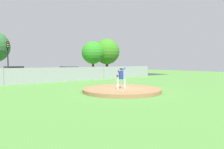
% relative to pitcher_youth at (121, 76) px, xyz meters
% --- Properties ---
extents(ground_plane, '(80.00, 80.00, 0.00)m').
position_rel_pitcher_youth_xyz_m(ground_plane, '(0.24, 6.19, -1.15)').
color(ground_plane, '#4C8438').
extents(asphalt_strip, '(44.00, 7.00, 0.01)m').
position_rel_pitcher_youth_xyz_m(asphalt_strip, '(0.24, 14.69, -1.15)').
color(asphalt_strip, '#2B2B2D').
rests_on(asphalt_strip, ground_plane).
extents(pitchers_mound, '(5.71, 5.71, 0.25)m').
position_rel_pitcher_youth_xyz_m(pitchers_mound, '(0.24, 0.19, -1.03)').
color(pitchers_mound, olive).
rests_on(pitchers_mound, ground_plane).
extents(pitcher_youth, '(0.80, 0.32, 1.57)m').
position_rel_pitcher_youth_xyz_m(pitcher_youth, '(0.00, 0.00, 0.00)').
color(pitcher_youth, silver).
rests_on(pitcher_youth, pitchers_mound).
extents(baseball, '(0.07, 0.07, 0.07)m').
position_rel_pitcher_youth_xyz_m(baseball, '(-0.76, -1.04, -0.87)').
color(baseball, white).
rests_on(baseball, pitchers_mound).
extents(chainlink_fence, '(29.31, 0.07, 1.72)m').
position_rel_pitcher_youth_xyz_m(chainlink_fence, '(0.24, 10.19, -0.34)').
color(chainlink_fence, gray).
rests_on(chainlink_fence, ground_plane).
extents(parked_car_slate, '(2.02, 4.13, 1.73)m').
position_rel_pitcher_youth_xyz_m(parked_car_slate, '(-3.75, 14.62, -0.34)').
color(parked_car_slate, slate).
rests_on(parked_car_slate, ground_plane).
extents(parked_car_silver, '(1.94, 4.53, 1.61)m').
position_rel_pitcher_youth_xyz_m(parked_car_silver, '(3.48, 14.92, -0.38)').
color(parked_car_silver, '#B7BABF').
rests_on(parked_car_silver, ground_plane).
extents(traffic_cone_orange, '(0.40, 0.40, 0.55)m').
position_rel_pitcher_youth_xyz_m(traffic_cone_orange, '(-0.08, 12.28, -0.89)').
color(traffic_cone_orange, orange).
rests_on(traffic_cone_orange, asphalt_strip).
extents(traffic_light_near, '(0.28, 0.46, 4.95)m').
position_rel_pitcher_youth_xyz_m(traffic_light_near, '(-3.55, 18.41, 2.22)').
color(traffic_light_near, black).
rests_on(traffic_light_near, ground_plane).
extents(tree_broad_right, '(4.44, 4.44, 6.38)m').
position_rel_pitcher_youth_xyz_m(tree_broad_right, '(12.46, 22.28, 2.99)').
color(tree_broad_right, '#4C331E').
rests_on(tree_broad_right, ground_plane).
extents(tree_slender_far, '(5.27, 5.27, 7.11)m').
position_rel_pitcher_youth_xyz_m(tree_slender_far, '(15.82, 22.09, 3.30)').
color(tree_slender_far, '#4C331E').
rests_on(tree_slender_far, ground_plane).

